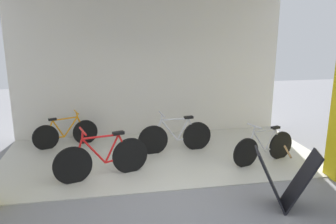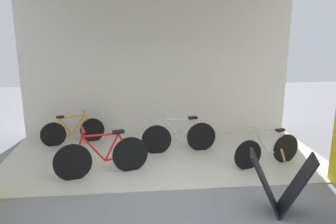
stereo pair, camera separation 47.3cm
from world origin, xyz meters
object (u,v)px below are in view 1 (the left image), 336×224
Objects in this scene: bicycle_inside_1 at (176,136)px; sandwich_board_sign at (285,180)px; bicycle_inside_0 at (66,133)px; bicycle_inside_2 at (103,158)px; bicycle_inside_3 at (264,147)px.

sandwich_board_sign reaches higher than bicycle_inside_1.
sandwich_board_sign is at bearing -66.62° from bicycle_inside_1.
bicycle_inside_2 is at bearing -65.57° from bicycle_inside_0.
bicycle_inside_1 is (2.35, -0.78, 0.04)m from bicycle_inside_0.
bicycle_inside_0 is 0.83× the size of bicycle_inside_2.
bicycle_inside_2 is 1.68× the size of sandwich_board_sign.
bicycle_inside_1 is 2.80m from sandwich_board_sign.
sandwich_board_sign is (-0.48, -1.67, 0.13)m from bicycle_inside_3.
bicycle_inside_1 is at bearing 33.93° from bicycle_inside_2.
bicycle_inside_0 is 1.40× the size of sandwich_board_sign.
bicycle_inside_1 is 1.63× the size of sandwich_board_sign.
bicycle_inside_0 is at bearing 136.02° from sandwich_board_sign.
bicycle_inside_0 is 1.99m from bicycle_inside_2.
bicycle_inside_1 is 1.85m from bicycle_inside_2.
sandwich_board_sign reaches higher than bicycle_inside_0.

